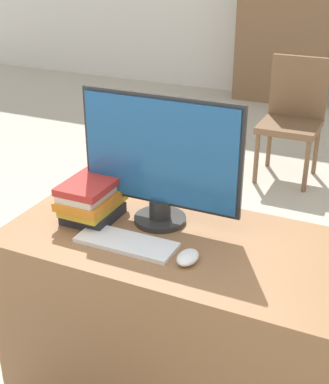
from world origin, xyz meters
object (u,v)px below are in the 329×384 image
object	(u,v)px
book_stack	(92,199)
far_chair	(293,113)
keyboard	(126,243)
monitor	(160,160)
mouse	(188,257)

from	to	relation	value
book_stack	far_chair	distance (m)	2.53
book_stack	keyboard	bearing A→B (deg)	-30.15
monitor	far_chair	distance (m)	2.47
monitor	book_stack	distance (m)	0.31
far_chair	keyboard	bearing A→B (deg)	-44.59
monitor	far_chair	world-z (taller)	monitor
far_chair	monitor	bearing A→B (deg)	-43.81
keyboard	mouse	bearing A→B (deg)	-2.58
monitor	keyboard	distance (m)	0.32
far_chair	book_stack	bearing A→B (deg)	-49.42
book_stack	far_chair	bearing A→B (deg)	84.82
keyboard	book_stack	distance (m)	0.25
monitor	far_chair	xyz separation A→B (m)	(-0.02, 2.42, -0.50)
monitor	mouse	bearing A→B (deg)	-46.68
monitor	far_chair	size ratio (longest dim) A/B	0.66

